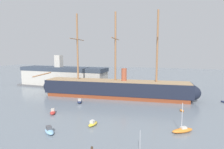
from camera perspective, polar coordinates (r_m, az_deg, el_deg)
The scene contains 11 objects.
tall_ship at distance 73.33m, azimuth 1.02°, elevation -4.23°, with size 67.31×16.68×32.39m.
motorboat_foreground_left at distance 44.80m, azimuth -18.39°, elevation -15.80°, with size 3.93×3.46×1.57m.
motorboat_near_centre at distance 46.89m, azimuth -5.82°, elevation -14.53°, with size 1.81×3.46×1.39m.
motorboat_mid_left at distance 57.41m, azimuth -17.43°, elevation -10.76°, with size 3.07×3.76×1.48m.
sailboat_mid_right at distance 45.65m, azimuth 20.49°, elevation -15.44°, with size 5.02×4.27×6.65m.
motorboat_alongside_bow at distance 67.07m, azimuth -9.74°, elevation -7.99°, with size 3.02×3.97×1.54m.
dinghy_alongside_stern at distance 60.83m, azimuth 20.28°, elevation -10.12°, with size 1.61×2.43×0.53m.
motorboat_far_left at distance 87.01m, azimuth -10.31°, elevation -4.57°, with size 3.96×4.05×1.68m.
dinghy_far_right at distance 77.37m, azimuth 30.55°, elevation -7.07°, with size 2.03×2.47×0.54m.
motorboat_distant_centre at distance 83.94m, azimuth 8.92°, elevation -4.94°, with size 4.49×3.20×1.74m.
dockside_warehouse_left at distance 99.29m, azimuth -14.44°, elevation -0.70°, with size 48.88×12.42×16.00m.
Camera 1 is at (16.95, -19.36, 17.44)m, focal length 30.31 mm.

